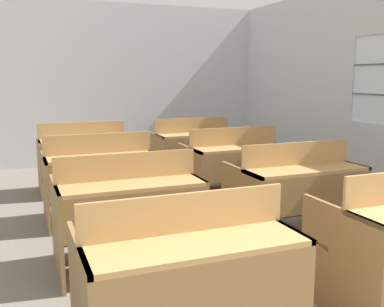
% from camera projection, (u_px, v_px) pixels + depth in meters
% --- Properties ---
extents(wall_back, '(5.83, 0.06, 2.81)m').
position_uv_depth(wall_back, '(104.00, 84.00, 7.92)').
color(wall_back, silver).
rests_on(wall_back, ground_plane).
extents(bench_front_left, '(1.14, 0.76, 0.95)m').
position_uv_depth(bench_front_left, '(187.00, 276.00, 2.40)').
color(bench_front_left, olive).
rests_on(bench_front_left, ground_plane).
extents(bench_second_left, '(1.14, 0.76, 0.95)m').
position_uv_depth(bench_second_left, '(128.00, 209.00, 3.62)').
color(bench_second_left, olive).
rests_on(bench_second_left, ground_plane).
extents(bench_second_right, '(1.14, 0.76, 0.95)m').
position_uv_depth(bench_second_right, '(296.00, 190.00, 4.20)').
color(bench_second_right, olive).
rests_on(bench_second_right, ground_plane).
extents(bench_third_left, '(1.14, 0.76, 0.95)m').
position_uv_depth(bench_third_left, '(99.00, 176.00, 4.82)').
color(bench_third_left, olive).
rests_on(bench_third_left, ground_plane).
extents(bench_third_right, '(1.14, 0.76, 0.95)m').
position_uv_depth(bench_third_right, '(234.00, 165.00, 5.40)').
color(bench_third_right, olive).
rests_on(bench_third_right, ground_plane).
extents(bench_back_left, '(1.14, 0.76, 0.95)m').
position_uv_depth(bench_back_left, '(83.00, 156.00, 6.04)').
color(bench_back_left, olive).
rests_on(bench_back_left, ground_plane).
extents(bench_back_right, '(1.14, 0.76, 0.95)m').
position_uv_depth(bench_back_right, '(192.00, 149.00, 6.61)').
color(bench_back_right, olive).
rests_on(bench_back_right, ground_plane).
extents(wastepaper_bin, '(0.25, 0.25, 0.35)m').
position_uv_depth(wastepaper_bin, '(270.00, 156.00, 7.86)').
color(wastepaper_bin, '#474C51').
rests_on(wastepaper_bin, ground_plane).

